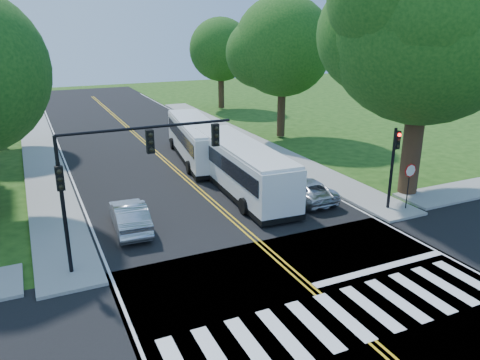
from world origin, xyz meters
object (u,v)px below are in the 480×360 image
bus_lead (241,166)px  dark_sedan (275,166)px  signal_nw (122,164)px  suv (304,189)px  bus_follow (196,139)px  hatchback (130,216)px  signal_ne (394,158)px

bus_lead → dark_sedan: size_ratio=3.00×
signal_nw → suv: 11.87m
signal_nw → bus_follow: signal_nw is taller
signal_nw → dark_sedan: bearing=35.6°
bus_lead → signal_nw: bearing=40.4°
bus_lead → bus_follow: 7.81m
bus_follow → suv: bus_follow is taller
hatchback → suv: size_ratio=0.97×
signal_ne → bus_lead: (-5.95, 6.21, -1.40)m
suv → bus_lead: bearing=-47.6°
suv → signal_ne: bearing=134.8°
signal_nw → bus_lead: bearing=37.5°
bus_lead → hatchback: bearing=24.0°
dark_sedan → signal_ne: bearing=126.4°
hatchback → suv: (9.99, -0.08, -0.09)m
signal_nw → hatchback: size_ratio=1.62×
signal_ne → bus_lead: 8.71m
hatchback → dark_sedan: bearing=-152.2°
hatchback → suv: hatchback is taller
hatchback → bus_follow: bearing=-121.0°
signal_nw → dark_sedan: size_ratio=1.86×
bus_follow → suv: bearing=112.2°
signal_ne → bus_lead: bearing=133.8°
bus_lead → hatchback: (-7.34, -2.82, -0.82)m
bus_lead → dark_sedan: 4.15m
hatchback → suv: 9.99m
hatchback → signal_ne: bearing=169.2°
dark_sedan → hatchback: bearing=44.0°
signal_ne → hatchback: bearing=165.7°
signal_nw → signal_ne: bearing=0.0°
bus_follow → hatchback: bus_follow is taller
signal_ne → dark_sedan: bearing=106.7°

